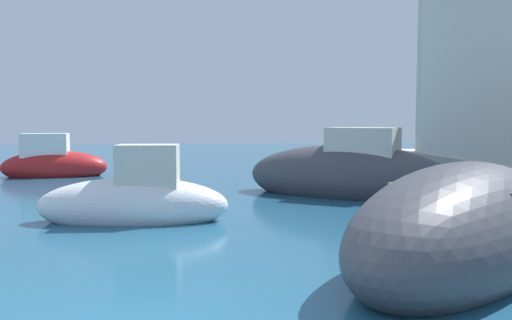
{
  "coord_description": "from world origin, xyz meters",
  "views": [
    {
      "loc": [
        1.03,
        -4.25,
        1.98
      ],
      "look_at": [
        2.24,
        11.7,
        0.76
      ],
      "focal_mm": 37.55,
      "sensor_mm": 36.0,
      "label": 1
    }
  ],
  "objects_px": {
    "moored_boat_6": "(359,163)",
    "moored_boat_2": "(53,164)",
    "moored_boat_4": "(135,201)",
    "moored_boat_1": "(347,175)",
    "moored_boat_3": "(461,231)"
  },
  "relations": [
    {
      "from": "moored_boat_2",
      "to": "moored_boat_3",
      "type": "distance_m",
      "value": 15.12
    },
    {
      "from": "moored_boat_6",
      "to": "moored_boat_2",
      "type": "bearing_deg",
      "value": -129.21
    },
    {
      "from": "moored_boat_2",
      "to": "moored_boat_6",
      "type": "xyz_separation_m",
      "value": [
        11.11,
        1.08,
        -0.11
      ]
    },
    {
      "from": "moored_boat_1",
      "to": "moored_boat_6",
      "type": "relative_size",
      "value": 1.79
    },
    {
      "from": "moored_boat_2",
      "to": "moored_boat_6",
      "type": "height_order",
      "value": "moored_boat_2"
    },
    {
      "from": "moored_boat_3",
      "to": "moored_boat_4",
      "type": "xyz_separation_m",
      "value": [
        -4.78,
        3.71,
        -0.11
      ]
    },
    {
      "from": "moored_boat_2",
      "to": "moored_boat_4",
      "type": "relative_size",
      "value": 0.99
    },
    {
      "from": "moored_boat_1",
      "to": "moored_boat_3",
      "type": "bearing_deg",
      "value": 119.95
    },
    {
      "from": "moored_boat_4",
      "to": "moored_boat_6",
      "type": "height_order",
      "value": "moored_boat_4"
    },
    {
      "from": "moored_boat_4",
      "to": "moored_boat_2",
      "type": "bearing_deg",
      "value": -63.17
    },
    {
      "from": "moored_boat_1",
      "to": "moored_boat_4",
      "type": "xyz_separation_m",
      "value": [
        -4.98,
        -3.18,
        -0.14
      ]
    },
    {
      "from": "moored_boat_1",
      "to": "moored_boat_6",
      "type": "height_order",
      "value": "moored_boat_1"
    },
    {
      "from": "moored_boat_3",
      "to": "moored_boat_6",
      "type": "bearing_deg",
      "value": 34.77
    },
    {
      "from": "moored_boat_1",
      "to": "moored_boat_3",
      "type": "distance_m",
      "value": 6.89
    },
    {
      "from": "moored_boat_4",
      "to": "moored_boat_6",
      "type": "xyz_separation_m",
      "value": [
        7.04,
        9.63,
        -0.08
      ]
    }
  ]
}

